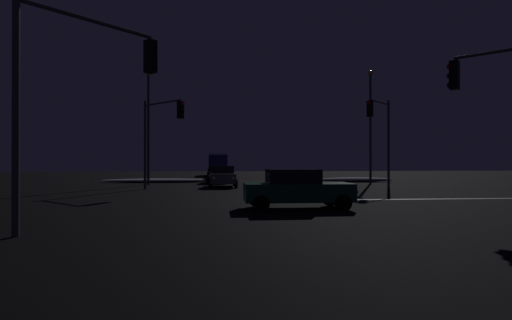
{
  "coord_description": "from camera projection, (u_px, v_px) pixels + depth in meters",
  "views": [
    {
      "loc": [
        -3.54,
        -18.88,
        1.85
      ],
      "look_at": [
        -0.71,
        11.77,
        2.01
      ],
      "focal_mm": 27.8,
      "sensor_mm": 36.0,
      "label": 1
    }
  ],
  "objects": [
    {
      "name": "crosswalk_bar_east",
      "position": [
        456.0,
        199.0,
        19.88
      ],
      "size": [
        13.99,
        0.4,
        0.01
      ],
      "color": "white",
      "rests_on": "ground"
    },
    {
      "name": "sedan_black",
      "position": [
        218.0,
        174.0,
        34.99
      ],
      "size": [
        2.02,
        4.33,
        1.57
      ],
      "color": "black",
      "rests_on": "ground"
    },
    {
      "name": "sedan_blue",
      "position": [
        219.0,
        172.0,
        40.75
      ],
      "size": [
        2.02,
        4.33,
        1.57
      ],
      "color": "navy",
      "rests_on": "ground"
    },
    {
      "name": "streetlamp_right_near",
      "position": [
        370.0,
        119.0,
        33.71
      ],
      "size": [
        0.44,
        0.44,
        9.65
      ],
      "color": "#424247",
      "rests_on": "ground"
    },
    {
      "name": "snow_bank_right_curb",
      "position": [
        355.0,
        180.0,
        36.53
      ],
      "size": [
        7.15,
        1.5,
        0.45
      ],
      "color": "white",
      "rests_on": "ground"
    },
    {
      "name": "ground",
      "position": [
        293.0,
        201.0,
        19.11
      ],
      "size": [
        120.0,
        120.0,
        0.1
      ],
      "primitive_type": "cube",
      "color": "black"
    },
    {
      "name": "stop_line_north",
      "position": [
        271.0,
        189.0,
        27.25
      ],
      "size": [
        0.35,
        13.99,
        0.01
      ],
      "color": "white",
      "rests_on": "ground"
    },
    {
      "name": "traffic_signal_nw",
      "position": [
        160.0,
        127.0,
        25.85
      ],
      "size": [
        2.94,
        2.94,
        6.0
      ],
      "color": "#4C4C51",
      "rests_on": "ground"
    },
    {
      "name": "sedan_gray",
      "position": [
        223.0,
        176.0,
        29.44
      ],
      "size": [
        2.02,
        4.33,
        1.57
      ],
      "color": "slate",
      "rests_on": "ground"
    },
    {
      "name": "centre_line_ns",
      "position": [
        256.0,
        181.0,
        38.8
      ],
      "size": [
        22.0,
        0.15,
        0.01
      ],
      "color": "yellow",
      "rests_on": "ground"
    },
    {
      "name": "traffic_signal_ne",
      "position": [
        381.0,
        127.0,
        27.42
      ],
      "size": [
        2.58,
        2.58,
        6.28
      ],
      "color": "#4C4C51",
      "rests_on": "ground"
    },
    {
      "name": "streetlamp_left_near",
      "position": [
        148.0,
        119.0,
        32.0
      ],
      "size": [
        0.44,
        0.44,
        9.24
      ],
      "color": "#424247",
      "rests_on": "ground"
    },
    {
      "name": "snow_bank_left_curb",
      "position": [
        159.0,
        181.0,
        35.66
      ],
      "size": [
        10.3,
        1.5,
        0.36
      ],
      "color": "white",
      "rests_on": "ground"
    },
    {
      "name": "box_truck",
      "position": [
        218.0,
        163.0,
        54.5
      ],
      "size": [
        2.68,
        8.28,
        3.08
      ],
      "color": "navy",
      "rests_on": "ground"
    },
    {
      "name": "sedan_green_crossing",
      "position": [
        297.0,
        189.0,
        15.59
      ],
      "size": [
        4.33,
        2.02,
        1.57
      ],
      "color": "#14512D",
      "rests_on": "ground"
    },
    {
      "name": "sedan_silver",
      "position": [
        218.0,
        171.0,
        47.16
      ],
      "size": [
        2.02,
        4.33,
        1.57
      ],
      "color": "#B7B7BC",
      "rests_on": "ground"
    },
    {
      "name": "traffic_signal_sw",
      "position": [
        83.0,
        76.0,
        11.12
      ],
      "size": [
        3.11,
        3.11,
        6.2
      ],
      "color": "#4C4C51",
      "rests_on": "ground"
    }
  ]
}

